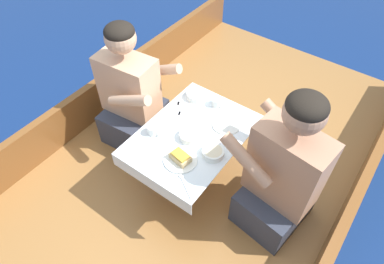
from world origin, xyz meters
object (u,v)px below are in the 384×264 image
at_px(sandwich, 180,157).
at_px(coffee_cup_port, 217,102).
at_px(coffee_cup_starboard, 153,130).
at_px(person_port, 131,96).
at_px(person_starboard, 282,176).

height_order(sandwich, coffee_cup_port, sandwich).
distance_m(coffee_cup_port, coffee_cup_starboard, 0.48).
distance_m(person_port, sandwich, 0.72).
xyz_separation_m(person_starboard, coffee_cup_port, (-0.62, 0.26, 0.04)).
bearing_deg(sandwich, coffee_cup_port, 99.78).
bearing_deg(coffee_cup_starboard, person_port, 152.34).
bearing_deg(coffee_cup_port, person_starboard, -22.83).
bearing_deg(person_port, sandwich, -28.88).
bearing_deg(person_starboard, sandwich, 33.79).
distance_m(person_port, coffee_cup_port, 0.62).
bearing_deg(coffee_cup_port, sandwich, -80.22).
distance_m(person_port, coffee_cup_starboard, 0.45).
height_order(person_port, sandwich, person_port).
relative_size(sandwich, coffee_cup_starboard, 1.30).
relative_size(person_starboard, coffee_cup_starboard, 10.36).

